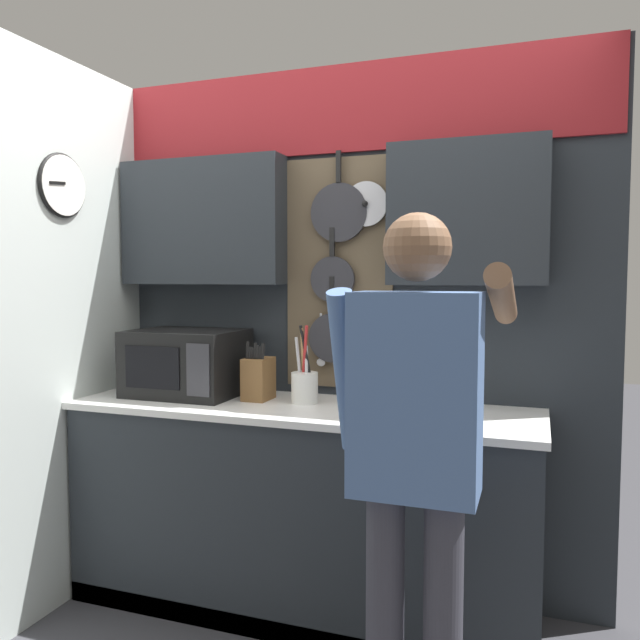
# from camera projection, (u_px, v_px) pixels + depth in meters

# --- Properties ---
(ground_plane) EXTENTS (14.00, 14.00, 0.00)m
(ground_plane) POSITION_uv_depth(u_px,v_px,m) (301.00, 608.00, 2.79)
(ground_plane) COLOR #38383D
(base_cabinet_counter) EXTENTS (2.05, 0.60, 0.92)m
(base_cabinet_counter) POSITION_uv_depth(u_px,v_px,m) (300.00, 509.00, 2.75)
(base_cabinet_counter) COLOR #23282D
(base_cabinet_counter) RESTS_ON ground_plane
(back_wall_unit) EXTENTS (2.62, 0.20, 2.45)m
(back_wall_unit) POSITION_uv_depth(u_px,v_px,m) (319.00, 282.00, 2.95)
(back_wall_unit) COLOR #23282D
(back_wall_unit) RESTS_ON ground_plane
(side_wall) EXTENTS (0.07, 1.60, 2.45)m
(side_wall) POSITION_uv_depth(u_px,v_px,m) (37.00, 334.00, 2.66)
(side_wall) COLOR silver
(side_wall) RESTS_ON ground_plane
(microwave) EXTENTS (0.51, 0.40, 0.31)m
(microwave) POSITION_uv_depth(u_px,v_px,m) (187.00, 362.00, 2.96)
(microwave) COLOR black
(microwave) RESTS_ON base_cabinet_counter
(knife_block) EXTENTS (0.11, 0.15, 0.27)m
(knife_block) POSITION_uv_depth(u_px,v_px,m) (258.00, 378.00, 2.84)
(knife_block) COLOR brown
(knife_block) RESTS_ON base_cabinet_counter
(utensil_crock) EXTENTS (0.12, 0.12, 0.35)m
(utensil_crock) POSITION_uv_depth(u_px,v_px,m) (304.00, 384.00, 2.77)
(utensil_crock) COLOR white
(utensil_crock) RESTS_ON base_cabinet_counter
(person) EXTENTS (0.54, 0.65, 1.67)m
(person) POSITION_uv_depth(u_px,v_px,m) (416.00, 436.00, 1.89)
(person) COLOR #383842
(person) RESTS_ON ground_plane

